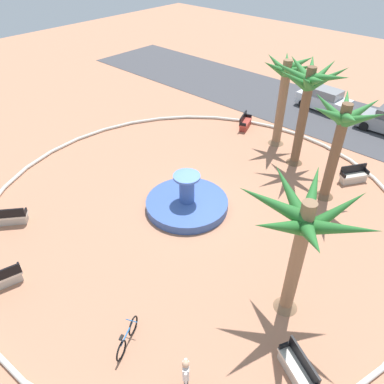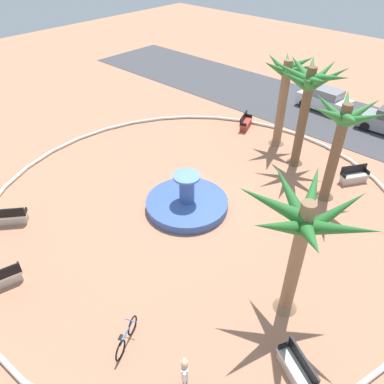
% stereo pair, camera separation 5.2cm
% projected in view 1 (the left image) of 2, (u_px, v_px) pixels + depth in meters
% --- Properties ---
extents(ground_plane, '(80.00, 80.00, 0.00)m').
position_uv_depth(ground_plane, '(194.00, 207.00, 19.38)').
color(ground_plane, tan).
extents(plaza_curb, '(21.51, 21.51, 0.20)m').
position_uv_depth(plaza_curb, '(194.00, 206.00, 19.32)').
color(plaza_curb, silver).
rests_on(plaza_curb, ground).
extents(street_asphalt, '(48.00, 8.00, 0.03)m').
position_uv_depth(street_asphalt, '(328.00, 115.00, 28.33)').
color(street_asphalt, '#424247').
rests_on(street_asphalt, ground).
extents(fountain, '(4.23, 4.23, 2.00)m').
position_uv_depth(fountain, '(187.00, 203.00, 19.21)').
color(fountain, '#38569E').
rests_on(fountain, ground).
extents(palm_tree_near_fountain, '(4.36, 4.18, 6.15)m').
position_uv_depth(palm_tree_near_fountain, '(308.00, 89.00, 20.11)').
color(palm_tree_near_fountain, brown).
rests_on(palm_tree_near_fountain, ground).
extents(palm_tree_by_curb, '(4.54, 4.48, 5.42)m').
position_uv_depth(palm_tree_by_curb, '(302.00, 229.00, 12.11)').
color(palm_tree_by_curb, '#8E6B4C').
rests_on(palm_tree_by_curb, ground).
extents(palm_tree_mid_plaza, '(3.66, 3.57, 5.57)m').
position_uv_depth(palm_tree_mid_plaza, '(341.00, 131.00, 17.84)').
color(palm_tree_mid_plaza, brown).
rests_on(palm_tree_mid_plaza, ground).
extents(palm_tree_far_side, '(3.36, 3.26, 5.76)m').
position_uv_depth(palm_tree_far_side, '(284.00, 86.00, 22.53)').
color(palm_tree_far_side, '#8E6B4C').
rests_on(palm_tree_far_side, ground).
extents(bench_east, '(1.29, 1.61, 1.00)m').
position_uv_depth(bench_east, '(353.00, 176.00, 21.06)').
color(bench_east, beige).
rests_on(bench_east, ground).
extents(bench_west, '(0.89, 1.67, 1.00)m').
position_uv_depth(bench_west, '(2.00, 279.00, 15.11)').
color(bench_west, beige).
rests_on(bench_west, ground).
extents(bench_north, '(1.41, 1.55, 1.00)m').
position_uv_depth(bench_north, '(11.00, 218.00, 18.19)').
color(bench_north, beige).
rests_on(bench_north, ground).
extents(bench_southeast, '(1.65, 1.17, 1.00)m').
position_uv_depth(bench_southeast, '(297.00, 369.00, 12.12)').
color(bench_southeast, beige).
rests_on(bench_southeast, ground).
extents(bench_southwest, '(1.03, 1.67, 1.00)m').
position_uv_depth(bench_southwest, '(245.00, 123.00, 26.44)').
color(bench_southwest, '#B73D33').
rests_on(bench_southwest, ground).
extents(bicycle_red_frame, '(0.81, 1.57, 0.94)m').
position_uv_depth(bicycle_red_frame, '(127.00, 338.00, 12.98)').
color(bicycle_red_frame, black).
rests_on(bicycle_red_frame, ground).
extents(person_cyclist_helmet, '(0.39, 0.41, 1.68)m').
position_uv_depth(person_cyclist_helmet, '(186.00, 375.00, 11.37)').
color(person_cyclist_helmet, '#33333D').
rests_on(person_cyclist_helmet, ground).
extents(parked_car_leftmost, '(4.11, 2.13, 1.67)m').
position_uv_depth(parked_car_leftmost, '(324.00, 100.00, 28.71)').
color(parked_car_leftmost, silver).
rests_on(parked_car_leftmost, ground).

